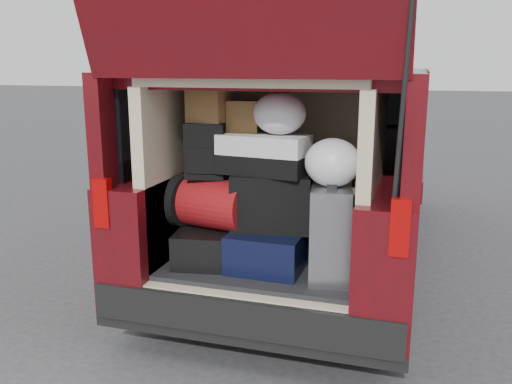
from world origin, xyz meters
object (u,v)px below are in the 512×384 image
backpack (205,151)px  red_duffel (212,203)px  twotone_duffel (264,154)px  black_hardshell (211,243)px  navy_hardshell (271,247)px  silver_roller (330,233)px  black_soft_case (272,202)px

backpack → red_duffel: bearing=7.2°
twotone_duffel → black_hardshell: bearing=-170.1°
navy_hardshell → silver_roller: bearing=-13.6°
red_duffel → navy_hardshell: bearing=12.7°
twotone_duffel → backpack: bearing=-168.8°
navy_hardshell → black_hardshell: bearing=-177.5°
backpack → navy_hardshell: bearing=-9.2°
black_hardshell → navy_hardshell: navy_hardshell is taller
red_duffel → twotone_duffel: size_ratio=0.93×
red_duffel → black_soft_case: bearing=14.1°
black_soft_case → backpack: bearing=175.8°
black_soft_case → twotone_duffel: twotone_duffel is taller
black_hardshell → silver_roller: (0.81, -0.10, 0.17)m
silver_roller → navy_hardshell: bearing=156.4°
black_hardshell → silver_roller: size_ratio=0.97×
black_soft_case → backpack: backpack is taller
black_hardshell → red_duffel: (0.01, 0.00, 0.28)m
red_duffel → backpack: size_ratio=1.42×
red_duffel → twotone_duffel: bearing=14.0°
red_duffel → backpack: (-0.03, -0.01, 0.35)m
black_hardshell → backpack: bearing=-164.6°
navy_hardshell → black_soft_case: size_ratio=1.13×
black_hardshell → red_duffel: 0.28m
black_soft_case → twotone_duffel: bearing=174.6°
black_hardshell → backpack: 0.63m
black_hardshell → silver_roller: 0.84m
silver_roller → backpack: 0.95m
backpack → black_hardshell: bearing=12.4°
black_hardshell → twotone_duffel: size_ratio=1.01×
navy_hardshell → twotone_duffel: twotone_duffel is taller
black_soft_case → red_duffel: bearing=174.5°
backpack → twotone_duffel: (0.38, 0.03, -0.01)m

